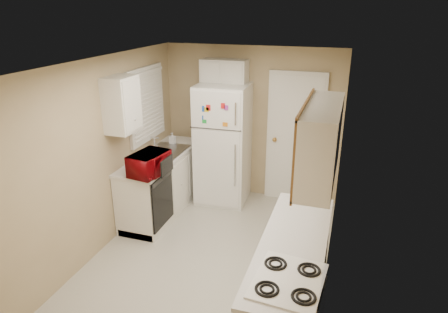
% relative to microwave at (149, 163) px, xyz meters
% --- Properties ---
extents(floor, '(3.80, 3.80, 0.00)m').
position_rel_microwave_xyz_m(floor, '(0.92, -0.21, -1.05)').
color(floor, beige).
rests_on(floor, ground).
extents(ceiling, '(3.80, 3.80, 0.00)m').
position_rel_microwave_xyz_m(ceiling, '(0.92, -0.21, 1.35)').
color(ceiling, white).
rests_on(ceiling, floor).
extents(wall_left, '(3.80, 3.80, 0.00)m').
position_rel_microwave_xyz_m(wall_left, '(-0.48, -0.21, 0.15)').
color(wall_left, tan).
rests_on(wall_left, floor).
extents(wall_right, '(3.80, 3.80, 0.00)m').
position_rel_microwave_xyz_m(wall_right, '(2.32, -0.21, 0.15)').
color(wall_right, tan).
rests_on(wall_right, floor).
extents(wall_back, '(2.80, 2.80, 0.00)m').
position_rel_microwave_xyz_m(wall_back, '(0.92, 1.69, 0.15)').
color(wall_back, tan).
rests_on(wall_back, floor).
extents(wall_front, '(2.80, 2.80, 0.00)m').
position_rel_microwave_xyz_m(wall_front, '(0.92, -2.11, 0.15)').
color(wall_front, tan).
rests_on(wall_front, floor).
extents(left_counter, '(0.60, 1.80, 0.90)m').
position_rel_microwave_xyz_m(left_counter, '(-0.18, 0.69, -0.60)').
color(left_counter, silver).
rests_on(left_counter, floor).
extents(dishwasher, '(0.03, 0.58, 0.72)m').
position_rel_microwave_xyz_m(dishwasher, '(0.11, 0.09, -0.56)').
color(dishwasher, black).
rests_on(dishwasher, floor).
extents(sink, '(0.54, 0.74, 0.16)m').
position_rel_microwave_xyz_m(sink, '(-0.18, 0.84, -0.19)').
color(sink, gray).
rests_on(sink, left_counter).
extents(microwave, '(0.56, 0.37, 0.35)m').
position_rel_microwave_xyz_m(microwave, '(0.00, 0.00, 0.00)').
color(microwave, maroon).
rests_on(microwave, left_counter).
extents(soap_bottle, '(0.10, 0.10, 0.18)m').
position_rel_microwave_xyz_m(soap_bottle, '(-0.23, 1.19, -0.05)').
color(soap_bottle, silver).
rests_on(soap_bottle, left_counter).
extents(window_blinds, '(0.10, 0.98, 1.08)m').
position_rel_microwave_xyz_m(window_blinds, '(-0.44, 0.84, 0.55)').
color(window_blinds, silver).
rests_on(window_blinds, wall_left).
extents(upper_cabinet_left, '(0.30, 0.45, 0.70)m').
position_rel_microwave_xyz_m(upper_cabinet_left, '(-0.33, 0.01, 0.75)').
color(upper_cabinet_left, silver).
rests_on(upper_cabinet_left, wall_left).
extents(refrigerator, '(0.80, 0.78, 1.87)m').
position_rel_microwave_xyz_m(refrigerator, '(0.57, 1.34, -0.12)').
color(refrigerator, white).
rests_on(refrigerator, floor).
extents(cabinet_over_fridge, '(0.70, 0.30, 0.40)m').
position_rel_microwave_xyz_m(cabinet_over_fridge, '(0.52, 1.54, 0.95)').
color(cabinet_over_fridge, silver).
rests_on(cabinet_over_fridge, wall_back).
extents(interior_door, '(0.86, 0.06, 2.08)m').
position_rel_microwave_xyz_m(interior_door, '(1.62, 1.65, -0.03)').
color(interior_door, white).
rests_on(interior_door, floor).
extents(right_counter, '(0.60, 2.00, 0.90)m').
position_rel_microwave_xyz_m(right_counter, '(2.02, -1.01, -0.60)').
color(right_counter, silver).
rests_on(right_counter, floor).
extents(upper_cabinet_right, '(0.30, 1.20, 0.70)m').
position_rel_microwave_xyz_m(upper_cabinet_right, '(2.17, -0.71, 0.75)').
color(upper_cabinet_right, silver).
rests_on(upper_cabinet_right, wall_right).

